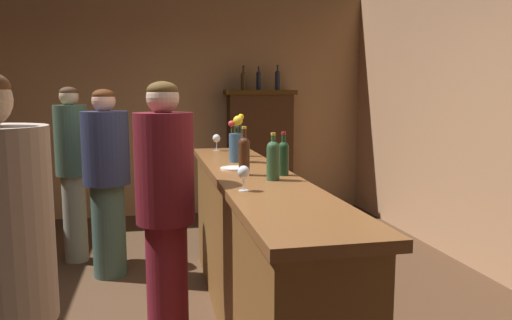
{
  "coord_description": "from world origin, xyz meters",
  "views": [
    {
      "loc": [
        -0.16,
        -3.01,
        1.58
      ],
      "look_at": [
        0.54,
        0.26,
        1.13
      ],
      "focal_mm": 34.04,
      "sensor_mm": 36.0,
      "label": 1
    }
  ],
  "objects_px": {
    "wine_bottle_syrah": "(273,159)",
    "cheese_plate": "(234,168)",
    "bar_counter": "(253,252)",
    "wine_glass_mid": "(216,139)",
    "wine_bottle_malbec": "(244,154)",
    "wine_bottle_merlot": "(283,156)",
    "patron_tall": "(166,210)",
    "display_bottle_center": "(277,79)",
    "display_bottle_left": "(244,80)",
    "patron_in_grey": "(72,166)",
    "patron_redhead": "(107,176)",
    "flower_arrangement": "(237,142)",
    "display_bottle_midleft": "(259,80)",
    "wine_glass_front": "(244,173)",
    "wine_bottle_chardonnay": "(238,138)",
    "display_cabinet": "(260,150)"
  },
  "relations": [
    {
      "from": "wine_bottle_syrah",
      "to": "display_bottle_center",
      "type": "distance_m",
      "value": 3.6
    },
    {
      "from": "wine_glass_mid",
      "to": "wine_bottle_malbec",
      "type": "bearing_deg",
      "value": -90.03
    },
    {
      "from": "bar_counter",
      "to": "cheese_plate",
      "type": "bearing_deg",
      "value": 113.47
    },
    {
      "from": "bar_counter",
      "to": "wine_bottle_chardonnay",
      "type": "height_order",
      "value": "wine_bottle_chardonnay"
    },
    {
      "from": "wine_bottle_syrah",
      "to": "wine_bottle_merlot",
      "type": "xyz_separation_m",
      "value": [
        0.11,
        0.16,
        -0.01
      ]
    },
    {
      "from": "wine_bottle_syrah",
      "to": "cheese_plate",
      "type": "xyz_separation_m",
      "value": [
        -0.16,
        0.48,
        -0.12
      ]
    },
    {
      "from": "display_cabinet",
      "to": "wine_glass_mid",
      "type": "height_order",
      "value": "display_cabinet"
    },
    {
      "from": "display_bottle_left",
      "to": "patron_in_grey",
      "type": "distance_m",
      "value": 2.56
    },
    {
      "from": "wine_glass_front",
      "to": "patron_redhead",
      "type": "relative_size",
      "value": 0.08
    },
    {
      "from": "wine_bottle_chardonnay",
      "to": "wine_glass_mid",
      "type": "distance_m",
      "value": 0.44
    },
    {
      "from": "display_bottle_center",
      "to": "wine_bottle_merlot",
      "type": "bearing_deg",
      "value": -103.77
    },
    {
      "from": "patron_in_grey",
      "to": "wine_bottle_malbec",
      "type": "bearing_deg",
      "value": -14.72
    },
    {
      "from": "bar_counter",
      "to": "wine_bottle_syrah",
      "type": "bearing_deg",
      "value": -76.14
    },
    {
      "from": "patron_in_grey",
      "to": "patron_redhead",
      "type": "relative_size",
      "value": 1.02
    },
    {
      "from": "display_cabinet",
      "to": "patron_redhead",
      "type": "xyz_separation_m",
      "value": [
        -1.78,
        -1.93,
        0.03
      ]
    },
    {
      "from": "display_bottle_midleft",
      "to": "wine_bottle_chardonnay",
      "type": "bearing_deg",
      "value": -106.51
    },
    {
      "from": "display_cabinet",
      "to": "patron_redhead",
      "type": "distance_m",
      "value": 2.63
    },
    {
      "from": "bar_counter",
      "to": "display_bottle_center",
      "type": "relative_size",
      "value": 9.56
    },
    {
      "from": "display_bottle_left",
      "to": "patron_in_grey",
      "type": "xyz_separation_m",
      "value": [
        -1.91,
        -1.47,
        -0.86
      ]
    },
    {
      "from": "wine_glass_mid",
      "to": "patron_redhead",
      "type": "distance_m",
      "value": 1.02
    },
    {
      "from": "display_bottle_left",
      "to": "wine_glass_mid",
      "type": "bearing_deg",
      "value": -108.0
    },
    {
      "from": "wine_bottle_merlot",
      "to": "display_bottle_left",
      "type": "height_order",
      "value": "display_bottle_left"
    },
    {
      "from": "wine_bottle_merlot",
      "to": "display_bottle_left",
      "type": "xyz_separation_m",
      "value": [
        0.35,
        3.27,
        0.58
      ]
    },
    {
      "from": "wine_bottle_malbec",
      "to": "wine_glass_front",
      "type": "bearing_deg",
      "value": -101.04
    },
    {
      "from": "wine_glass_mid",
      "to": "wine_glass_front",
      "type": "bearing_deg",
      "value": -92.99
    },
    {
      "from": "patron_in_grey",
      "to": "patron_tall",
      "type": "height_order",
      "value": "patron_tall"
    },
    {
      "from": "display_bottle_center",
      "to": "patron_redhead",
      "type": "relative_size",
      "value": 0.2
    },
    {
      "from": "wine_bottle_syrah",
      "to": "bar_counter",
      "type": "bearing_deg",
      "value": 103.86
    },
    {
      "from": "display_bottle_left",
      "to": "bar_counter",
      "type": "bearing_deg",
      "value": -99.42
    },
    {
      "from": "patron_redhead",
      "to": "wine_bottle_syrah",
      "type": "bearing_deg",
      "value": -17.73
    },
    {
      "from": "wine_bottle_malbec",
      "to": "wine_glass_mid",
      "type": "bearing_deg",
      "value": 89.97
    },
    {
      "from": "display_bottle_midleft",
      "to": "wine_glass_mid",
      "type": "bearing_deg",
      "value": -113.48
    },
    {
      "from": "wine_bottle_chardonnay",
      "to": "display_cabinet",
      "type": "bearing_deg",
      "value": 73.06
    },
    {
      "from": "wine_bottle_syrah",
      "to": "wine_glass_front",
      "type": "xyz_separation_m",
      "value": [
        -0.23,
        -0.29,
        -0.03
      ]
    },
    {
      "from": "flower_arrangement",
      "to": "bar_counter",
      "type": "bearing_deg",
      "value": -88.8
    },
    {
      "from": "display_bottle_center",
      "to": "wine_bottle_chardonnay",
      "type": "bearing_deg",
      "value": -112.26
    },
    {
      "from": "wine_bottle_malbec",
      "to": "wine_glass_mid",
      "type": "distance_m",
      "value": 1.4
    },
    {
      "from": "wine_bottle_merlot",
      "to": "wine_glass_mid",
      "type": "bearing_deg",
      "value": 99.51
    },
    {
      "from": "display_cabinet",
      "to": "wine_bottle_syrah",
      "type": "relative_size",
      "value": 5.74
    },
    {
      "from": "wine_glass_mid",
      "to": "cheese_plate",
      "type": "distance_m",
      "value": 1.14
    },
    {
      "from": "wine_bottle_syrah",
      "to": "display_bottle_midleft",
      "type": "distance_m",
      "value": 3.54
    },
    {
      "from": "wine_bottle_merlot",
      "to": "patron_tall",
      "type": "bearing_deg",
      "value": -169.96
    },
    {
      "from": "flower_arrangement",
      "to": "display_bottle_left",
      "type": "xyz_separation_m",
      "value": [
        0.54,
        2.6,
        0.56
      ]
    },
    {
      "from": "wine_glass_mid",
      "to": "cheese_plate",
      "type": "height_order",
      "value": "wine_glass_mid"
    },
    {
      "from": "cheese_plate",
      "to": "patron_in_grey",
      "type": "xyz_separation_m",
      "value": [
        -1.29,
        1.48,
        -0.16
      ]
    },
    {
      "from": "wine_bottle_malbec",
      "to": "wine_glass_front",
      "type": "xyz_separation_m",
      "value": [
        -0.1,
        -0.5,
        -0.04
      ]
    },
    {
      "from": "bar_counter",
      "to": "patron_tall",
      "type": "bearing_deg",
      "value": -157.09
    },
    {
      "from": "display_bottle_midleft",
      "to": "display_cabinet",
      "type": "bearing_deg",
      "value": 0.0
    },
    {
      "from": "wine_bottle_merlot",
      "to": "patron_tall",
      "type": "height_order",
      "value": "patron_tall"
    },
    {
      "from": "bar_counter",
      "to": "wine_bottle_merlot",
      "type": "relative_size",
      "value": 11.17
    }
  ]
}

